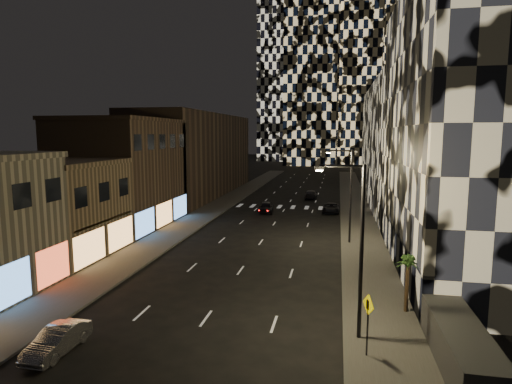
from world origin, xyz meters
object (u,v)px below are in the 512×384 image
at_px(car_dark_rightlane, 331,208).
at_px(car_silver_parked, 57,341).
at_px(ped_sign, 368,314).
at_px(streetlight_near, 357,239).
at_px(car_dark_midlane, 266,207).
at_px(streetlight_far, 348,189).
at_px(palm_tree, 408,265).
at_px(car_dark_oncoming, 311,194).

bearing_deg(car_dark_rightlane, car_silver_parked, -104.41).
bearing_deg(ped_sign, car_dark_rightlane, 70.40).
xyz_separation_m(streetlight_near, car_dark_midlane, (-10.51, 34.91, -4.61)).
distance_m(streetlight_far, car_dark_rightlane, 17.16).
height_order(car_dark_midlane, car_dark_rightlane, car_dark_midlane).
height_order(car_silver_parked, ped_sign, ped_sign).
distance_m(streetlight_near, palm_tree, 5.52).
relative_size(car_dark_oncoming, ped_sign, 1.60).
bearing_deg(car_silver_parked, car_dark_midlane, 85.74).
xyz_separation_m(streetlight_far, car_dark_rightlane, (-1.79, 16.40, -4.71)).
bearing_deg(palm_tree, car_silver_parked, -155.24).
xyz_separation_m(streetlight_far, ped_sign, (0.53, -21.82, -3.12)).
height_order(streetlight_near, streetlight_far, same).
xyz_separation_m(car_dark_oncoming, palm_tree, (8.46, -44.99, 2.29)).
bearing_deg(car_dark_midlane, ped_sign, -80.14).
relative_size(streetlight_near, car_dark_rightlane, 1.93).
xyz_separation_m(car_dark_midlane, car_dark_oncoming, (5.19, 13.95, -0.04)).
relative_size(car_silver_parked, ped_sign, 1.28).
bearing_deg(car_dark_rightlane, streetlight_near, -84.48).
bearing_deg(car_dark_midlane, streetlight_far, -61.69).
bearing_deg(streetlight_far, car_silver_parked, -120.59).
xyz_separation_m(streetlight_far, car_dark_oncoming, (-5.31, 28.86, -4.65)).
xyz_separation_m(car_silver_parked, car_dark_oncoming, (8.97, 53.02, 0.06)).
xyz_separation_m(car_silver_parked, palm_tree, (17.42, 8.04, 2.35)).
relative_size(car_dark_midlane, car_dark_rightlane, 0.94).
distance_m(car_silver_parked, car_dark_midlane, 39.25).
xyz_separation_m(ped_sign, palm_tree, (2.62, 5.70, 0.75)).
height_order(ped_sign, palm_tree, palm_tree).
bearing_deg(car_dark_rightlane, ped_sign, -83.83).
distance_m(car_dark_midlane, car_dark_oncoming, 14.89).
distance_m(car_silver_parked, car_dark_rightlane, 42.44).
height_order(car_silver_parked, car_dark_midlane, car_dark_midlane).
relative_size(streetlight_near, streetlight_far, 1.00).
distance_m(streetlight_near, car_dark_oncoming, 49.37).
bearing_deg(ped_sign, car_dark_midlane, 83.65).
bearing_deg(streetlight_near, streetlight_far, 90.00).
bearing_deg(car_silver_parked, palm_tree, 26.01).
height_order(car_dark_rightlane, ped_sign, ped_sign).
distance_m(car_dark_oncoming, ped_sign, 51.04).
bearing_deg(streetlight_near, car_silver_parked, -163.76).
height_order(car_dark_oncoming, car_dark_rightlane, car_dark_oncoming).
distance_m(car_silver_parked, ped_sign, 15.08).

